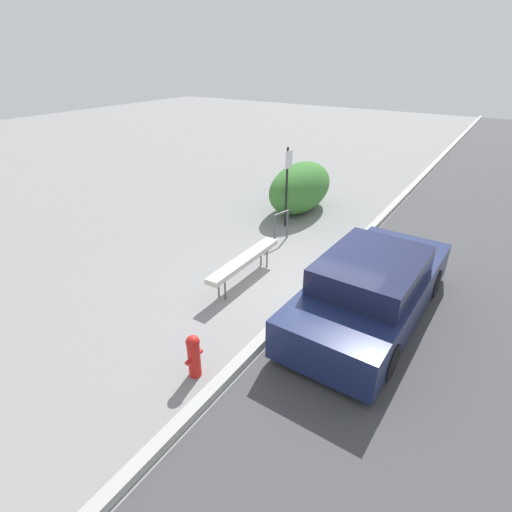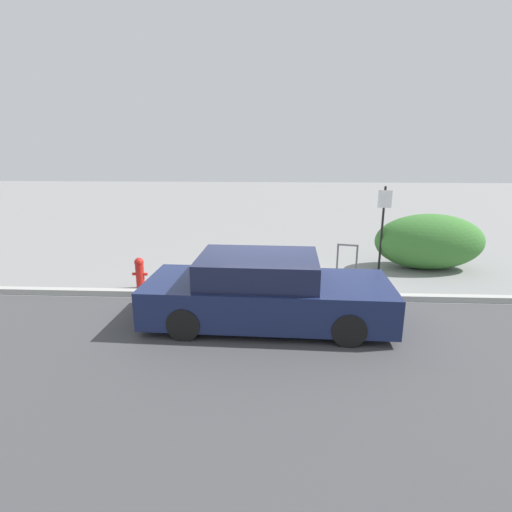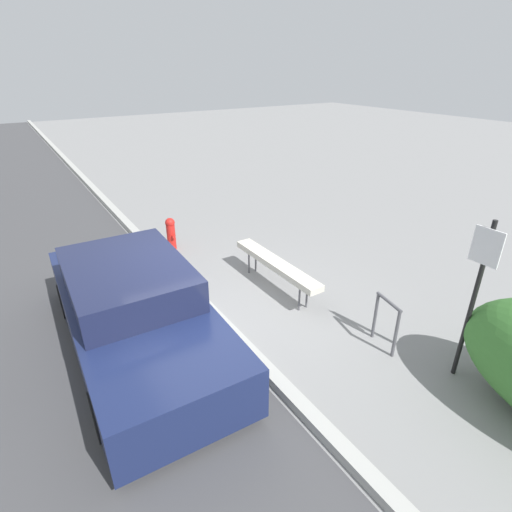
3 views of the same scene
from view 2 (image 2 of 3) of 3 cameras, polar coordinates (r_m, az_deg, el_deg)
name	(u,v)px [view 2 (image 2 of 3)]	position (r m, az deg, el deg)	size (l,w,h in m)	color
ground_plane	(273,298)	(9.08, 2.47, -5.99)	(60.00, 60.00, 0.00)	gray
road_strip	(269,483)	(4.68, 1.89, -29.65)	(60.00, 10.00, 0.01)	#424244
curb	(273,295)	(9.05, 2.47, -5.61)	(60.00, 0.20, 0.13)	#A8A8A3
bench	(260,258)	(10.30, 0.51, -0.25)	(2.38, 0.32, 0.60)	#515156
bike_rack	(347,256)	(10.84, 12.90, 0.01)	(0.55, 0.17, 0.83)	#515156
sign_post	(383,221)	(11.22, 17.66, 4.81)	(0.36, 0.08, 2.30)	black
fire_hydrant	(140,272)	(9.93, -16.27, -2.23)	(0.36, 0.22, 0.77)	red
shrub_hedge	(429,242)	(12.00, 23.50, 1.90)	(2.96, 1.50, 1.54)	#3D7A33
parked_car_near	(265,292)	(7.64, 1.36, -5.17)	(4.67, 1.95, 1.34)	black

